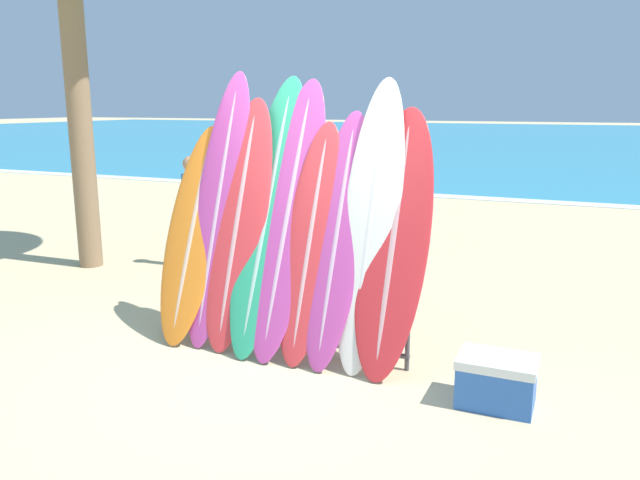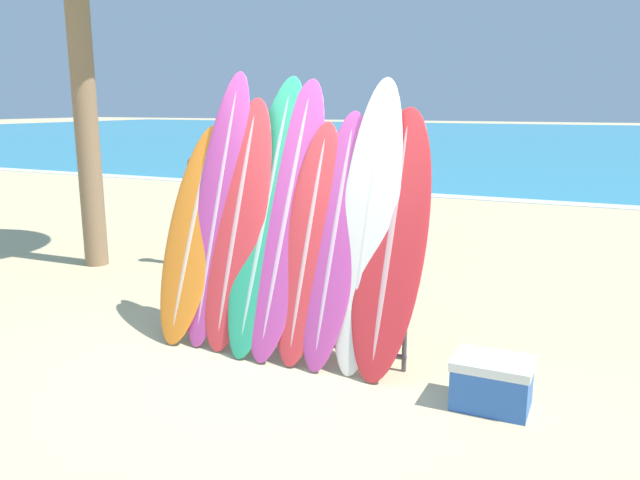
{
  "view_description": "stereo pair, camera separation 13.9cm",
  "coord_description": "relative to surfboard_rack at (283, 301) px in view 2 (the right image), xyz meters",
  "views": [
    {
      "loc": [
        2.41,
        -4.52,
        2.18
      ],
      "look_at": [
        -0.01,
        1.03,
        0.86
      ],
      "focal_mm": 35.0,
      "sensor_mm": 36.0,
      "label": 1
    },
    {
      "loc": [
        2.53,
        -4.46,
        2.18
      ],
      "look_at": [
        -0.01,
        1.03,
        0.86
      ],
      "focal_mm": 35.0,
      "sensor_mm": 36.0,
      "label": 2
    }
  ],
  "objects": [
    {
      "name": "surfboard_slot_5",
      "position": [
        0.24,
        0.05,
        0.56
      ],
      "size": [
        0.48,
        0.89,
        2.04
      ],
      "color": "red",
      "rests_on": "ground_plane"
    },
    {
      "name": "ground_plane",
      "position": [
        0.01,
        -0.23,
        -0.46
      ],
      "size": [
        160.0,
        160.0,
        0.0
      ],
      "primitive_type": "plane",
      "color": "#CCB789"
    },
    {
      "name": "surfboard_slot_2",
      "position": [
        -0.5,
        0.08,
        0.67
      ],
      "size": [
        0.57,
        0.9,
        2.25
      ],
      "color": "red",
      "rests_on": "ground_plane"
    },
    {
      "name": "person_mid_beach",
      "position": [
        -2.16,
        4.12,
        0.51
      ],
      "size": [
        0.26,
        0.3,
        1.77
      ],
      "rotation": [
        0.0,
        0.0,
        2.04
      ],
      "color": "beige",
      "rests_on": "ground_plane"
    },
    {
      "name": "surfboard_slot_8",
      "position": [
        0.98,
        0.08,
        0.63
      ],
      "size": [
        0.6,
        0.94,
        2.17
      ],
      "color": "red",
      "rests_on": "ground_plane"
    },
    {
      "name": "cooler_box",
      "position": [
        1.91,
        -0.33,
        -0.27
      ],
      "size": [
        0.56,
        0.41,
        0.37
      ],
      "color": "#2D60B7",
      "rests_on": "ground_plane"
    },
    {
      "name": "surfboard_slot_0",
      "position": [
        -0.97,
        0.04,
        0.54
      ],
      "size": [
        0.57,
        0.89,
        1.99
      ],
      "color": "orange",
      "rests_on": "ground_plane"
    },
    {
      "name": "surfboard_slot_6",
      "position": [
        0.48,
        0.07,
        0.61
      ],
      "size": [
        0.48,
        0.94,
        2.14
      ],
      "color": "#B23D8E",
      "rests_on": "ground_plane"
    },
    {
      "name": "surfboard_slot_3",
      "position": [
        -0.23,
        0.15,
        0.77
      ],
      "size": [
        0.55,
        1.16,
        2.46
      ],
      "color": "#289E70",
      "rests_on": "ground_plane"
    },
    {
      "name": "surfboard_slot_1",
      "position": [
        -0.73,
        0.13,
        0.79
      ],
      "size": [
        0.5,
        0.96,
        2.5
      ],
      "color": "#B23D8E",
      "rests_on": "ground_plane"
    },
    {
      "name": "ocean_water",
      "position": [
        0.01,
        39.43,
        -0.46
      ],
      "size": [
        120.0,
        60.0,
        0.01
      ],
      "color": "teal",
      "rests_on": "ground_plane"
    },
    {
      "name": "surfboard_slot_4",
      "position": [
        -0.02,
        0.14,
        0.76
      ],
      "size": [
        0.54,
        1.15,
        2.43
      ],
      "color": "#B23D8E",
      "rests_on": "ground_plane"
    },
    {
      "name": "surfboard_slot_7",
      "position": [
        0.76,
        0.11,
        0.75
      ],
      "size": [
        0.5,
        0.91,
        2.42
      ],
      "color": "silver",
      "rests_on": "ground_plane"
    },
    {
      "name": "person_near_water",
      "position": [
        -2.45,
        2.14,
        0.37
      ],
      "size": [
        0.26,
        0.2,
        1.51
      ],
      "rotation": [
        0.0,
        0.0,
        3.19
      ],
      "color": "#A87A5B",
      "rests_on": "ground_plane"
    },
    {
      "name": "surfboard_rack",
      "position": [
        0.0,
        0.0,
        0.0
      ],
      "size": [
        2.32,
        0.04,
        0.84
      ],
      "color": "#47474C",
      "rests_on": "ground_plane"
    }
  ]
}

